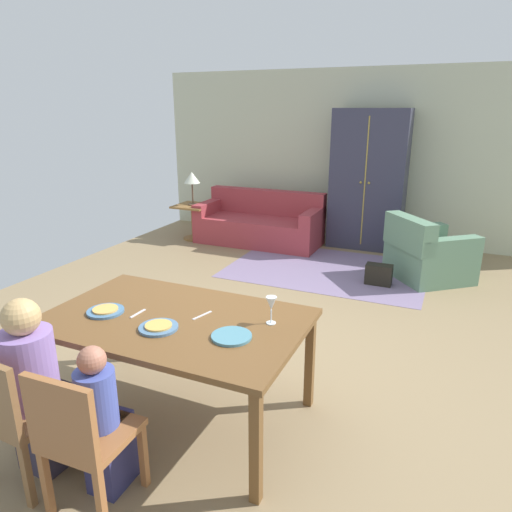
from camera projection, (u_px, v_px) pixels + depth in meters
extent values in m
cube|color=#8B7452|center=(285.00, 317.00, 4.89)|extent=(6.82, 6.59, 0.02)
cube|color=beige|center=(359.00, 157.00, 7.39)|extent=(6.82, 0.10, 2.70)
cube|color=brown|center=(175.00, 320.00, 3.09)|extent=(1.74, 1.09, 0.04)
cube|color=brown|center=(36.00, 379.00, 3.10)|extent=(0.06, 0.06, 0.72)
cube|color=brown|center=(256.00, 447.00, 2.48)|extent=(0.06, 0.06, 0.72)
cube|color=brown|center=(128.00, 321.00, 3.94)|extent=(0.06, 0.06, 0.72)
cube|color=brown|center=(310.00, 361.00, 3.32)|extent=(0.06, 0.06, 0.72)
cylinder|color=teal|center=(106.00, 311.00, 3.16)|extent=(0.25, 0.25, 0.02)
cylinder|color=#DDA24E|center=(105.00, 309.00, 3.16)|extent=(0.17, 0.17, 0.01)
cylinder|color=#4C7093|center=(159.00, 328.00, 2.93)|extent=(0.25, 0.25, 0.02)
cylinder|color=gold|center=(158.00, 325.00, 2.92)|extent=(0.17, 0.17, 0.01)
cylinder|color=teal|center=(232.00, 336.00, 2.81)|extent=(0.25, 0.25, 0.02)
cylinder|color=silver|center=(271.00, 323.00, 3.00)|extent=(0.06, 0.06, 0.01)
cylinder|color=silver|center=(271.00, 316.00, 2.99)|extent=(0.01, 0.01, 0.09)
cone|color=silver|center=(271.00, 303.00, 2.96)|extent=(0.07, 0.07, 0.09)
cube|color=silver|center=(138.00, 313.00, 3.14)|extent=(0.02, 0.15, 0.01)
cube|color=silver|center=(202.00, 315.00, 3.11)|extent=(0.06, 0.17, 0.01)
cube|color=brown|center=(28.00, 412.00, 2.65)|extent=(0.44, 0.44, 0.04)
cube|color=brown|center=(79.00, 435.00, 2.80)|extent=(0.04, 0.04, 0.41)
cube|color=brown|center=(38.00, 418.00, 2.95)|extent=(0.04, 0.04, 0.41)
cube|color=brown|center=(27.00, 476.00, 2.49)|extent=(0.04, 0.04, 0.41)
cube|color=#373348|center=(52.00, 427.00, 2.83)|extent=(0.28, 0.35, 0.45)
cylinder|color=#8E6FB9|center=(30.00, 369.00, 2.63)|extent=(0.30, 0.30, 0.46)
sphere|color=tan|center=(21.00, 317.00, 2.53)|extent=(0.21, 0.21, 0.21)
cube|color=#975E34|center=(92.00, 435.00, 2.47)|extent=(0.43, 0.43, 0.04)
cube|color=#975E34|center=(60.00, 420.00, 2.23)|extent=(0.42, 0.05, 0.42)
cube|color=#975E34|center=(143.00, 456.00, 2.63)|extent=(0.04, 0.04, 0.41)
cube|color=#975E34|center=(93.00, 440.00, 2.76)|extent=(0.04, 0.04, 0.41)
cube|color=#975E34|center=(101.00, 503.00, 2.31)|extent=(0.04, 0.04, 0.41)
cube|color=#975E34|center=(46.00, 483.00, 2.44)|extent=(0.04, 0.04, 0.41)
cube|color=navy|center=(111.00, 452.00, 2.63)|extent=(0.19, 0.25, 0.45)
cylinder|color=#4554AC|center=(97.00, 399.00, 2.46)|extent=(0.22, 0.22, 0.33)
sphere|color=#AA6A53|center=(92.00, 360.00, 2.39)|extent=(0.15, 0.15, 0.15)
cube|color=slate|center=(327.00, 269.00, 6.30)|extent=(2.60, 1.80, 0.01)
cube|color=#9B353C|center=(259.00, 231.00, 7.45)|extent=(1.98, 0.84, 0.42)
cube|color=#9B353C|center=(267.00, 202.00, 7.62)|extent=(1.98, 0.20, 0.40)
cube|color=#9B353C|center=(209.00, 207.00, 7.70)|extent=(0.18, 0.84, 0.20)
cube|color=#9B353C|center=(313.00, 217.00, 7.01)|extent=(0.18, 0.84, 0.20)
cube|color=slate|center=(429.00, 262.00, 5.92)|extent=(1.19, 1.19, 0.42)
cube|color=slate|center=(409.00, 233.00, 5.70)|extent=(0.69, 0.78, 0.40)
cube|color=slate|center=(450.00, 246.00, 5.52)|extent=(0.76, 0.67, 0.20)
cube|color=slate|center=(417.00, 233.00, 6.13)|extent=(0.76, 0.67, 0.20)
cube|color=#333448|center=(368.00, 180.00, 7.05)|extent=(1.10, 0.56, 2.10)
cube|color=#B29739|center=(365.00, 183.00, 6.80)|extent=(0.02, 0.01, 1.89)
sphere|color=#B29739|center=(361.00, 182.00, 6.82)|extent=(0.04, 0.04, 0.04)
sphere|color=#B29739|center=(369.00, 183.00, 6.77)|extent=(0.04, 0.04, 0.04)
cube|color=brown|center=(193.00, 206.00, 7.59)|extent=(0.56, 0.56, 0.03)
cylinder|color=brown|center=(194.00, 223.00, 7.68)|extent=(0.08, 0.08, 0.55)
cylinder|color=brown|center=(194.00, 238.00, 7.76)|extent=(0.36, 0.36, 0.03)
cylinder|color=brown|center=(193.00, 204.00, 7.58)|extent=(0.16, 0.16, 0.02)
cylinder|color=brown|center=(193.00, 193.00, 7.52)|extent=(0.02, 0.02, 0.34)
cone|color=silver|center=(192.00, 177.00, 7.45)|extent=(0.26, 0.26, 0.18)
cube|color=black|center=(379.00, 275.00, 5.72)|extent=(0.32, 0.16, 0.26)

